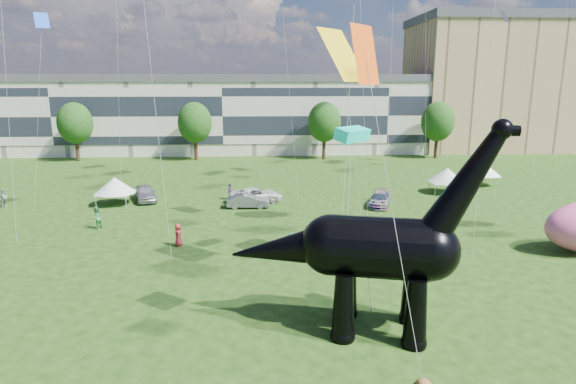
{
  "coord_description": "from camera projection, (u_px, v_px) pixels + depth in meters",
  "views": [
    {
      "loc": [
        -1.81,
        -21.9,
        11.85
      ],
      "look_at": [
        -0.16,
        8.0,
        5.0
      ],
      "focal_mm": 30.0,
      "sensor_mm": 36.0,
      "label": 1
    }
  ],
  "objects": [
    {
      "name": "tree_far_left",
      "position": [
        75.0,
        120.0,
        72.62
      ],
      "size": [
        5.2,
        5.2,
        9.44
      ],
      "color": "#382314",
      "rests_on": "ground"
    },
    {
      "name": "terrace_row",
      "position": [
        225.0,
        117.0,
        82.63
      ],
      "size": [
        78.0,
        11.0,
        12.0
      ],
      "primitive_type": "cube",
      "color": "beige",
      "rests_on": "ground"
    },
    {
      "name": "tree_far_right",
      "position": [
        438.0,
        118.0,
        75.63
      ],
      "size": [
        5.2,
        5.2,
        9.44
      ],
      "color": "#382314",
      "rests_on": "ground"
    },
    {
      "name": "visitors",
      "position": [
        260.0,
        222.0,
        38.52
      ],
      "size": [
        52.71,
        43.65,
        1.89
      ],
      "color": "black",
      "rests_on": "ground"
    },
    {
      "name": "car_grey",
      "position": [
        248.0,
        201.0,
        46.31
      ],
      "size": [
        4.11,
        1.46,
        1.35
      ],
      "primitive_type": "imported",
      "rotation": [
        0.0,
        0.0,
        1.56
      ],
      "color": "slate",
      "rests_on": "ground"
    },
    {
      "name": "apartment_block",
      "position": [
        492.0,
        87.0,
        87.02
      ],
      "size": [
        28.0,
        18.0,
        22.0
      ],
      "primitive_type": "cube",
      "color": "tan",
      "rests_on": "ground"
    },
    {
      "name": "car_dark",
      "position": [
        380.0,
        199.0,
        47.0
      ],
      "size": [
        3.32,
        4.95,
        1.33
      ],
      "primitive_type": "imported",
      "rotation": [
        0.0,
        0.0,
        -0.35
      ],
      "color": "#595960",
      "rests_on": "ground"
    },
    {
      "name": "dinosaur_sculpture",
      "position": [
        369.0,
        251.0,
        22.77
      ],
      "size": [
        13.15,
        5.12,
        10.75
      ],
      "rotation": [
        0.0,
        0.0,
        -0.24
      ],
      "color": "black",
      "rests_on": "ground"
    },
    {
      "name": "gazebo_far",
      "position": [
        482.0,
        168.0,
        56.33
      ],
      "size": [
        4.22,
        4.22,
        2.82
      ],
      "rotation": [
        0.0,
        0.0,
        0.05
      ],
      "color": "white",
      "rests_on": "ground"
    },
    {
      "name": "gazebo_left",
      "position": [
        115.0,
        185.0,
        47.32
      ],
      "size": [
        4.11,
        4.11,
        2.74
      ],
      "rotation": [
        0.0,
        0.0,
        -0.05
      ],
      "color": "silver",
      "rests_on": "ground"
    },
    {
      "name": "car_silver",
      "position": [
        145.0,
        193.0,
        49.06
      ],
      "size": [
        3.4,
        5.14,
        1.63
      ],
      "primitive_type": "imported",
      "rotation": [
        0.0,
        0.0,
        0.34
      ],
      "color": "#AFAFB4",
      "rests_on": "ground"
    },
    {
      "name": "tree_mid_left",
      "position": [
        195.0,
        119.0,
        73.59
      ],
      "size": [
        5.2,
        5.2,
        9.44
      ],
      "color": "#382314",
      "rests_on": "ground"
    },
    {
      "name": "car_white",
      "position": [
        256.0,
        195.0,
        48.41
      ],
      "size": [
        5.77,
        3.71,
        1.48
      ],
      "primitive_type": "imported",
      "rotation": [
        0.0,
        0.0,
        1.82
      ],
      "color": "white",
      "rests_on": "ground"
    },
    {
      "name": "tree_mid_right",
      "position": [
        324.0,
        119.0,
        74.67
      ],
      "size": [
        5.2,
        5.2,
        9.44
      ],
      "color": "#382314",
      "rests_on": "ground"
    },
    {
      "name": "ground",
      "position": [
        300.0,
        325.0,
        24.05
      ],
      "size": [
        220.0,
        220.0,
        0.0
      ],
      "primitive_type": "plane",
      "color": "#16330C",
      "rests_on": "ground"
    },
    {
      "name": "gazebo_near",
      "position": [
        447.0,
        175.0,
        52.33
      ],
      "size": [
        4.51,
        4.51,
        2.78
      ],
      "rotation": [
        0.0,
        0.0,
        -0.14
      ],
      "color": "silver",
      "rests_on": "ground"
    }
  ]
}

